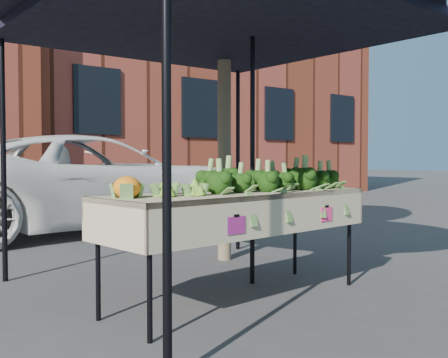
% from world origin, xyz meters
% --- Properties ---
extents(ground, '(90.00, 90.00, 0.00)m').
position_xyz_m(ground, '(0.00, 0.00, 0.00)').
color(ground, '#363639').
extents(table, '(2.46, 1.00, 0.90)m').
position_xyz_m(table, '(-0.15, 0.08, 0.45)').
color(table, '#B9A88B').
rests_on(table, ground).
extents(canopy, '(3.16, 3.16, 2.74)m').
position_xyz_m(canopy, '(-0.01, 0.55, 1.37)').
color(canopy, black).
rests_on(canopy, ground).
extents(broccoli_heap, '(1.54, 0.57, 0.26)m').
position_xyz_m(broccoli_heap, '(0.21, 0.11, 1.03)').
color(broccoli_heap, black).
rests_on(broccoli_heap, table).
extents(romanesco_cluster, '(0.43, 0.47, 0.20)m').
position_xyz_m(romanesco_cluster, '(-0.81, 0.07, 1.00)').
color(romanesco_cluster, '#82BA39').
rests_on(romanesco_cluster, table).
extents(cauliflower_pair, '(0.20, 0.20, 0.18)m').
position_xyz_m(cauliflower_pair, '(-1.20, 0.03, 0.99)').
color(cauliflower_pair, orange).
rests_on(cauliflower_pair, table).
extents(vehicle, '(1.59, 2.59, 5.58)m').
position_xyz_m(vehicle, '(0.75, 4.96, 2.79)').
color(vehicle, white).
rests_on(vehicle, ground).
extents(street_tree, '(2.26, 2.26, 4.46)m').
position_xyz_m(street_tree, '(0.86, 1.55, 2.23)').
color(street_tree, '#1E4C14').
rests_on(street_tree, ground).
extents(building_right, '(12.00, 8.00, 8.50)m').
position_xyz_m(building_right, '(7.00, 12.50, 4.25)').
color(building_right, maroon).
rests_on(building_right, ground).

